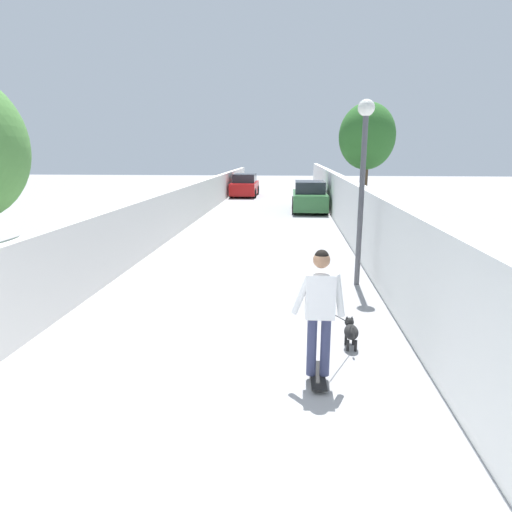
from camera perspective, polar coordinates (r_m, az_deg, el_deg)
The scene contains 10 objects.
ground_plane at distance 18.31m, azimuth 0.95°, elevation 3.94°, with size 80.00×80.00×0.00m, color gray.
wall_left at distance 16.75m, azimuth -10.71°, elevation 5.67°, with size 48.00×0.30×1.65m, color silver.
fence_right at distance 16.29m, azimuth 12.07°, elevation 6.06°, with size 48.00×0.30×2.02m, color white.
tree_right_near at distance 23.34m, azimuth 14.29°, elevation 14.85°, with size 2.79×2.79×5.43m.
lamp_post at distance 10.06m, azimuth 13.84°, elevation 12.01°, with size 0.36×0.36×4.12m.
skateboard at distance 6.19m, azimuth 8.03°, elevation -15.18°, with size 0.80×0.21×0.08m.
person_skateboarder at distance 5.77m, azimuth 8.36°, elevation -6.15°, with size 0.23×0.71×1.73m.
dog at distance 7.13m, azimuth 12.27°, elevation -9.53°, with size 1.37×0.70×1.06m.
car_near at distance 23.17m, azimuth 7.00°, elevation 7.63°, with size 4.15×1.80×1.54m.
car_far at distance 30.92m, azimuth -1.48°, elevation 9.16°, with size 4.07×1.80×1.54m.
Camera 1 is at (-4.02, -1.13, 3.02)m, focal length 30.64 mm.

